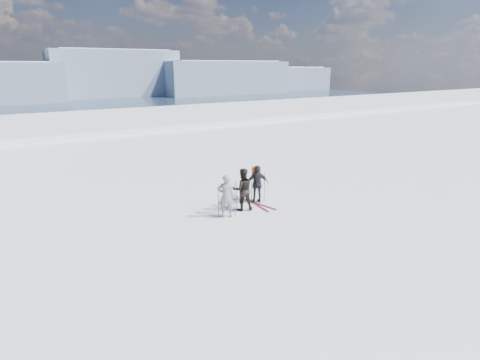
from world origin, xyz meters
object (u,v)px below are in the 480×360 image
at_px(skier_dark, 243,189).
at_px(skis_loose, 258,205).
at_px(skier_grey, 226,196).
at_px(skier_pack, 257,184).

relative_size(skier_dark, skis_loose, 0.99).
xyz_separation_m(skier_grey, skier_dark, (0.89, 0.29, 0.02)).
relative_size(skier_dark, skier_pack, 1.07).
distance_m(skier_pack, skis_loose, 0.85).
distance_m(skier_dark, skier_pack, 1.07).
bearing_deg(skier_dark, skier_pack, -138.68).
bearing_deg(skier_dark, skier_grey, 35.34).
bearing_deg(skier_pack, skier_grey, 41.46).
xyz_separation_m(skier_pack, skis_loose, (-0.15, -0.32, -0.77)).
relative_size(skier_grey, skier_pack, 1.05).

